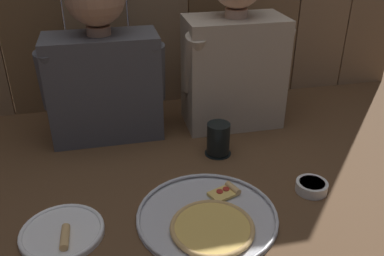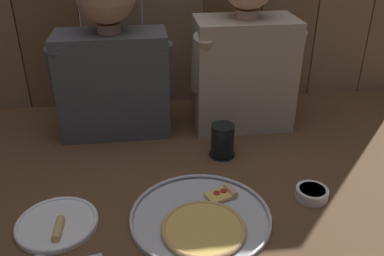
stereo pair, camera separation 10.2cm
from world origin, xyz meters
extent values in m
plane|color=brown|center=(0.00, 0.00, 0.00)|extent=(3.20, 3.20, 0.00)
cylinder|color=silver|center=(0.00, -0.09, 0.00)|extent=(0.39, 0.39, 0.01)
torus|color=silver|center=(0.00, -0.09, 0.01)|extent=(0.39, 0.39, 0.01)
cylinder|color=#B23823|center=(0.00, -0.15, 0.01)|extent=(0.22, 0.22, 0.00)
cylinder|color=#EABC56|center=(0.00, -0.15, 0.01)|extent=(0.21, 0.21, 0.01)
torus|color=tan|center=(0.00, -0.15, 0.01)|extent=(0.23, 0.23, 0.01)
cube|color=#EFC660|center=(0.07, -0.01, 0.01)|extent=(0.09, 0.08, 0.01)
cylinder|color=tan|center=(0.10, 0.00, 0.02)|extent=(0.04, 0.06, 0.02)
cylinder|color=#A3281E|center=(0.06, -0.01, 0.02)|extent=(0.02, 0.02, 0.00)
cylinder|color=#A3281E|center=(0.08, 0.00, 0.02)|extent=(0.02, 0.02, 0.00)
cylinder|color=white|center=(-0.39, -0.08, 0.01)|extent=(0.22, 0.22, 0.01)
torus|color=white|center=(-0.39, -0.08, 0.01)|extent=(0.22, 0.22, 0.01)
cylinder|color=tan|center=(-0.38, -0.11, 0.02)|extent=(0.02, 0.08, 0.02)
cylinder|color=black|center=(0.12, 0.23, 0.00)|extent=(0.09, 0.09, 0.01)
cylinder|color=black|center=(0.12, 0.23, 0.06)|extent=(0.08, 0.08, 0.11)
cylinder|color=white|center=(0.34, -0.04, 0.02)|extent=(0.09, 0.09, 0.03)
cylinder|color=#B23823|center=(0.34, -0.04, 0.02)|extent=(0.08, 0.08, 0.02)
cube|color=#4C4C51|center=(-0.24, 0.45, 0.19)|extent=(0.39, 0.18, 0.38)
cylinder|color=tan|center=(-0.24, 0.45, 0.39)|extent=(0.08, 0.08, 0.03)
cylinder|color=#4C4C51|center=(-0.41, 0.41, 0.25)|extent=(0.08, 0.11, 0.22)
cylinder|color=#4C4C51|center=(-0.06, 0.41, 0.25)|extent=(0.08, 0.11, 0.22)
cube|color=#B2A38E|center=(0.24, 0.45, 0.21)|extent=(0.36, 0.21, 0.41)
cylinder|color=#DBAD8E|center=(0.24, 0.45, 0.43)|extent=(0.08, 0.08, 0.03)
cylinder|color=#B2A38E|center=(0.08, 0.41, 0.27)|extent=(0.08, 0.15, 0.24)
cylinder|color=#B2A38E|center=(0.40, 0.41, 0.27)|extent=(0.08, 0.12, 0.24)
camera|label=1|loc=(-0.24, -0.95, 0.76)|focal=38.72mm
camera|label=2|loc=(-0.14, -0.97, 0.76)|focal=38.72mm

